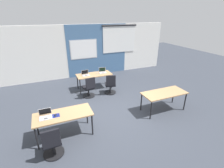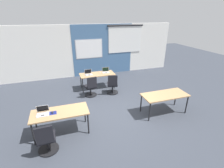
{
  "view_description": "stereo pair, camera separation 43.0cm",
  "coord_description": "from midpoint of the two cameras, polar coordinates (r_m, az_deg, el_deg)",
  "views": [
    {
      "loc": [
        -1.96,
        -4.67,
        3.29
      ],
      "look_at": [
        0.12,
        0.33,
        0.95
      ],
      "focal_mm": 26.14,
      "sensor_mm": 36.0,
      "label": 1
    },
    {
      "loc": [
        -1.56,
        -4.82,
        3.29
      ],
      "look_at": [
        0.12,
        0.33,
        0.95
      ],
      "focal_mm": 26.14,
      "sensor_mm": 36.0,
      "label": 2
    }
  ],
  "objects": [
    {
      "name": "mouse_near_left_end",
      "position": [
        4.87,
        -17.75,
        -9.52
      ],
      "size": [
        0.06,
        0.1,
        0.03
      ],
      "color": "black",
      "rests_on": "mousepad_near_left_end"
    },
    {
      "name": "mouse_far_right",
      "position": [
        7.68,
        -2.49,
        3.91
      ],
      "size": [
        0.09,
        0.11,
        0.03
      ],
      "color": "#B2B2B7",
      "rests_on": "desk_far_center"
    },
    {
      "name": "desk_near_right",
      "position": [
        6.04,
        19.94,
        -4.01
      ],
      "size": [
        1.6,
        0.7,
        0.72
      ],
      "color": "tan",
      "rests_on": "ground"
    },
    {
      "name": "chair_far_left",
      "position": [
        6.98,
        -5.66,
        -1.43
      ],
      "size": [
        0.52,
        0.57,
        0.92
      ],
      "rotation": [
        0.0,
        0.0,
        3.31
      ],
      "color": "black",
      "rests_on": "ground"
    },
    {
      "name": "chair_near_left_end",
      "position": [
        4.54,
        -19.3,
        -18.22
      ],
      "size": [
        0.52,
        0.54,
        0.92
      ],
      "rotation": [
        0.0,
        0.0,
        3.17
      ],
      "color": "black",
      "rests_on": "ground"
    },
    {
      "name": "ground_plane",
      "position": [
        6.04,
        1.96,
        -9.7
      ],
      "size": [
        24.0,
        24.0,
        0.0
      ],
      "color": "#383D47"
    },
    {
      "name": "mousepad_near_left_end",
      "position": [
        4.88,
        -17.73,
        -9.71
      ],
      "size": [
        0.22,
        0.19,
        0.0
      ],
      "color": "navy",
      "rests_on": "desk_near_left"
    },
    {
      "name": "laptop_near_left_end",
      "position": [
        4.9,
        -20.75,
        -9.34
      ],
      "size": [
        0.33,
        0.29,
        0.23
      ],
      "rotation": [
        0.0,
        0.0,
        -0.01
      ],
      "color": "silver",
      "rests_on": "desk_near_left"
    },
    {
      "name": "back_wall_assembly",
      "position": [
        9.31,
        -6.64,
        11.56
      ],
      "size": [
        10.0,
        0.27,
        2.8
      ],
      "color": "silver",
      "rests_on": "ground"
    },
    {
      "name": "laptop_far_right",
      "position": [
        7.77,
        -0.6,
        4.44
      ],
      "size": [
        0.37,
        0.31,
        0.24
      ],
      "rotation": [
        0.0,
        0.0,
        -0.15
      ],
      "color": "silver",
      "rests_on": "desk_far_center"
    },
    {
      "name": "laptop_far_left",
      "position": [
        7.53,
        -6.6,
        3.65
      ],
      "size": [
        0.35,
        0.31,
        0.23
      ],
      "rotation": [
        0.0,
        0.0,
        0.06
      ],
      "color": "#B7B7BC",
      "rests_on": "desk_far_center"
    },
    {
      "name": "desk_near_left",
      "position": [
        4.91,
        -15.28,
        -10.0
      ],
      "size": [
        1.6,
        0.7,
        0.72
      ],
      "color": "tan",
      "rests_on": "ground"
    },
    {
      "name": "desk_far_center",
      "position": [
        7.63,
        -3.6,
        3.15
      ],
      "size": [
        1.6,
        0.7,
        0.72
      ],
      "color": "tan",
      "rests_on": "ground"
    },
    {
      "name": "chair_far_right",
      "position": [
        7.17,
        1.86,
        -0.63
      ],
      "size": [
        0.54,
        0.59,
        0.92
      ],
      "rotation": [
        0.0,
        0.0,
        2.88
      ],
      "color": "black",
      "rests_on": "ground"
    }
  ]
}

